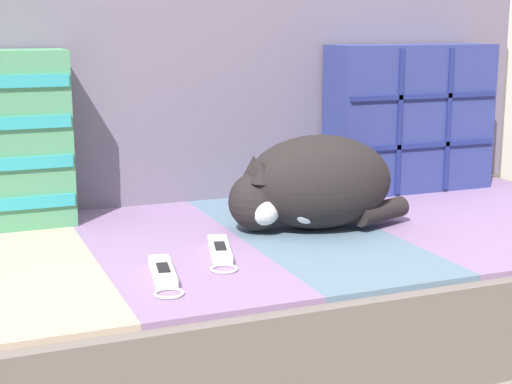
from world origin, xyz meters
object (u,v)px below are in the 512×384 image
Objects in this scene: throw_pillow_quilted at (409,118)px; sleeping_cat at (311,185)px; couch at (233,320)px; game_remote_far at (220,251)px; game_remote_near at (163,273)px.

throw_pillow_quilted is 1.12× the size of sleeping_cat.
couch is 0.33m from sleeping_cat.
game_remote_far is at bearing -154.50° from sleeping_cat.
throw_pillow_quilted is at bearing 30.91° from game_remote_near.
sleeping_cat reaches higher than game_remote_far.
throw_pillow_quilted is 2.13× the size of game_remote_far.
throw_pillow_quilted reaches higher than game_remote_near.
sleeping_cat reaches higher than couch.
game_remote_near is at bearing -149.09° from throw_pillow_quilted.
game_remote_near is (-0.78, -0.47, -0.18)m from throw_pillow_quilted.
game_remote_far is (0.13, 0.09, 0.00)m from game_remote_near.
game_remote_near and game_remote_far have the same top height.
throw_pillow_quilted is at bearing 33.08° from sleeping_cat.
game_remote_far is (-0.08, -0.14, 0.20)m from couch.
throw_pillow_quilted is 2.21× the size of game_remote_near.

